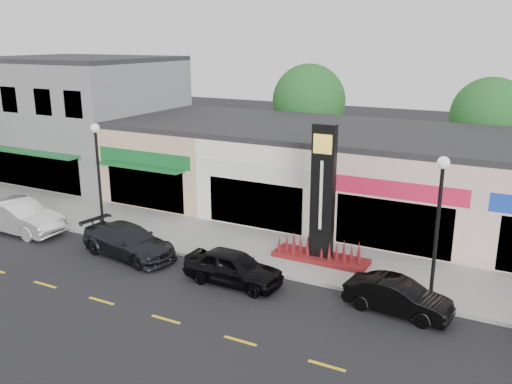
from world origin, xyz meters
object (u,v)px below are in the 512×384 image
at_px(lamp_west_near, 98,167).
at_px(car_black_sedan, 233,267).
at_px(car_black_conv, 398,297).
at_px(car_dark_sedan, 129,241).
at_px(lamp_east_near, 438,216).
at_px(car_white_van, 19,216).
at_px(pylon_sign, 322,214).

height_order(lamp_west_near, car_black_sedan, lamp_west_near).
bearing_deg(car_black_conv, car_dark_sedan, 97.63).
height_order(lamp_west_near, car_black_conv, lamp_west_near).
bearing_deg(lamp_west_near, car_dark_sedan, -27.74).
bearing_deg(lamp_east_near, car_white_van, -175.08).
xyz_separation_m(pylon_sign, car_black_conv, (4.06, -2.90, -1.65)).
xyz_separation_m(car_dark_sedan, car_black_sedan, (5.61, -0.26, -0.01)).
distance_m(car_dark_sedan, car_black_conv, 12.04).
bearing_deg(lamp_west_near, pylon_sign, 8.77).
bearing_deg(lamp_west_near, car_white_van, -156.73).
bearing_deg(pylon_sign, car_black_sedan, -123.69).
bearing_deg(car_black_conv, car_white_van, 97.36).
relative_size(lamp_west_near, car_white_van, 1.08).
xyz_separation_m(lamp_west_near, pylon_sign, (11.00, 1.70, -1.20)).
xyz_separation_m(lamp_west_near, car_black_conv, (15.06, -1.21, -2.85)).
bearing_deg(lamp_east_near, lamp_west_near, 180.00).
bearing_deg(lamp_west_near, car_black_conv, -4.58).
bearing_deg(pylon_sign, car_white_van, -167.16).
distance_m(car_dark_sedan, car_black_sedan, 5.62).
bearing_deg(car_black_sedan, lamp_east_near, -75.27).
bearing_deg(car_dark_sedan, car_white_van, 99.40).
xyz_separation_m(car_white_van, car_black_conv, (19.07, 0.52, -0.21)).
bearing_deg(car_dark_sedan, lamp_east_near, -74.68).
bearing_deg(lamp_east_near, pylon_sign, 161.25).
height_order(lamp_west_near, pylon_sign, pylon_sign).
bearing_deg(car_white_van, lamp_west_near, -67.21).
bearing_deg(pylon_sign, car_dark_sedan, -157.60).
xyz_separation_m(lamp_east_near, car_black_conv, (-0.94, -1.21, -2.85)).
height_order(lamp_east_near, car_dark_sedan, lamp_east_near).
bearing_deg(pylon_sign, car_black_conv, -35.57).
bearing_deg(car_white_van, pylon_sign, -77.64).
xyz_separation_m(car_white_van, car_black_sedan, (12.64, -0.13, -0.14)).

